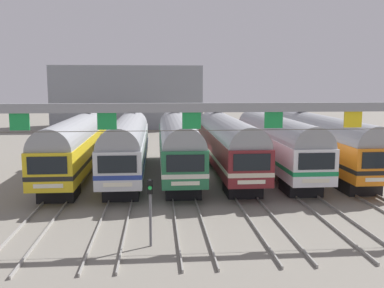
{
  "coord_description": "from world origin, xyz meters",
  "views": [
    {
      "loc": [
        -3.67,
        -33.74,
        7.4
      ],
      "look_at": [
        -0.87,
        -0.11,
        2.57
      ],
      "focal_mm": 39.73,
      "sensor_mm": 36.0,
      "label": 1
    }
  ],
  "objects_px": {
    "commuter_train_maroon": "(227,142)",
    "commuter_train_white": "(276,141)",
    "commuter_train_green": "(178,143)",
    "catenary_gantry": "(233,126)",
    "commuter_train_silver": "(128,143)",
    "commuter_train_orange": "(323,141)",
    "commuter_train_yellow": "(76,144)",
    "yard_signal_mast": "(150,200)"
  },
  "relations": [
    {
      "from": "commuter_train_silver",
      "to": "commuter_train_maroon",
      "type": "distance_m",
      "value": 8.02
    },
    {
      "from": "commuter_train_white",
      "to": "commuter_train_orange",
      "type": "xyz_separation_m",
      "value": [
        4.01,
        0.0,
        0.0
      ]
    },
    {
      "from": "commuter_train_orange",
      "to": "yard_signal_mast",
      "type": "height_order",
      "value": "commuter_train_orange"
    },
    {
      "from": "commuter_train_yellow",
      "to": "commuter_train_orange",
      "type": "bearing_deg",
      "value": 0.0
    },
    {
      "from": "commuter_train_green",
      "to": "commuter_train_white",
      "type": "distance_m",
      "value": 8.02
    },
    {
      "from": "commuter_train_green",
      "to": "catenary_gantry",
      "type": "xyz_separation_m",
      "value": [
        2.01,
        -13.5,
        2.65
      ]
    },
    {
      "from": "yard_signal_mast",
      "to": "commuter_train_silver",
      "type": "bearing_deg",
      "value": 97.59
    },
    {
      "from": "commuter_train_maroon",
      "to": "commuter_train_orange",
      "type": "distance_m",
      "value": 8.02
    },
    {
      "from": "commuter_train_yellow",
      "to": "commuter_train_green",
      "type": "xyz_separation_m",
      "value": [
        8.02,
        0.0,
        0.0
      ]
    },
    {
      "from": "commuter_train_maroon",
      "to": "commuter_train_white",
      "type": "xyz_separation_m",
      "value": [
        4.01,
        -0.0,
        -0.0
      ]
    },
    {
      "from": "commuter_train_yellow",
      "to": "catenary_gantry",
      "type": "height_order",
      "value": "catenary_gantry"
    },
    {
      "from": "commuter_train_white",
      "to": "commuter_train_green",
      "type": "bearing_deg",
      "value": 179.97
    },
    {
      "from": "commuter_train_silver",
      "to": "catenary_gantry",
      "type": "distance_m",
      "value": 15.02
    },
    {
      "from": "commuter_train_maroon",
      "to": "catenary_gantry",
      "type": "bearing_deg",
      "value": -98.45
    },
    {
      "from": "commuter_train_green",
      "to": "commuter_train_maroon",
      "type": "height_order",
      "value": "same"
    },
    {
      "from": "commuter_train_orange",
      "to": "commuter_train_silver",
      "type": "bearing_deg",
      "value": 180.0
    },
    {
      "from": "commuter_train_green",
      "to": "catenary_gantry",
      "type": "relative_size",
      "value": 0.71
    },
    {
      "from": "commuter_train_orange",
      "to": "yard_signal_mast",
      "type": "xyz_separation_m",
      "value": [
        -14.04,
        -15.04,
        -0.51
      ]
    },
    {
      "from": "commuter_train_maroon",
      "to": "catenary_gantry",
      "type": "relative_size",
      "value": 0.71
    },
    {
      "from": "catenary_gantry",
      "to": "yard_signal_mast",
      "type": "bearing_deg",
      "value": -158.98
    },
    {
      "from": "commuter_train_yellow",
      "to": "commuter_train_orange",
      "type": "xyz_separation_m",
      "value": [
        20.05,
        0.0,
        0.0
      ]
    },
    {
      "from": "commuter_train_yellow",
      "to": "commuter_train_maroon",
      "type": "distance_m",
      "value": 12.03
    },
    {
      "from": "commuter_train_silver",
      "to": "commuter_train_yellow",
      "type": "bearing_deg",
      "value": 180.0
    },
    {
      "from": "commuter_train_silver",
      "to": "yard_signal_mast",
      "type": "xyz_separation_m",
      "value": [
        2.01,
        -15.04,
        -0.51
      ]
    },
    {
      "from": "commuter_train_orange",
      "to": "commuter_train_yellow",
      "type": "bearing_deg",
      "value": 180.0
    },
    {
      "from": "commuter_train_maroon",
      "to": "yard_signal_mast",
      "type": "relative_size",
      "value": 5.78
    },
    {
      "from": "commuter_train_orange",
      "to": "commuter_train_white",
      "type": "bearing_deg",
      "value": -179.94
    },
    {
      "from": "commuter_train_silver",
      "to": "commuter_train_green",
      "type": "relative_size",
      "value": 1.0
    },
    {
      "from": "commuter_train_silver",
      "to": "commuter_train_white",
      "type": "xyz_separation_m",
      "value": [
        12.03,
        -0.0,
        -0.0
      ]
    },
    {
      "from": "commuter_train_maroon",
      "to": "catenary_gantry",
      "type": "height_order",
      "value": "catenary_gantry"
    },
    {
      "from": "commuter_train_yellow",
      "to": "commuter_train_silver",
      "type": "relative_size",
      "value": 1.0
    },
    {
      "from": "commuter_train_white",
      "to": "commuter_train_yellow",
      "type": "bearing_deg",
      "value": 179.98
    },
    {
      "from": "commuter_train_silver",
      "to": "catenary_gantry",
      "type": "height_order",
      "value": "catenary_gantry"
    },
    {
      "from": "catenary_gantry",
      "to": "commuter_train_silver",
      "type": "bearing_deg",
      "value": 114.02
    },
    {
      "from": "commuter_train_silver",
      "to": "commuter_train_green",
      "type": "xyz_separation_m",
      "value": [
        4.01,
        0.0,
        0.0
      ]
    },
    {
      "from": "commuter_train_yellow",
      "to": "yard_signal_mast",
      "type": "height_order",
      "value": "commuter_train_yellow"
    },
    {
      "from": "commuter_train_maroon",
      "to": "catenary_gantry",
      "type": "xyz_separation_m",
      "value": [
        -2.01,
        -13.5,
        2.65
      ]
    },
    {
      "from": "commuter_train_yellow",
      "to": "commuter_train_orange",
      "type": "relative_size",
      "value": 1.0
    },
    {
      "from": "commuter_train_green",
      "to": "commuter_train_orange",
      "type": "xyz_separation_m",
      "value": [
        12.03,
        0.0,
        0.0
      ]
    },
    {
      "from": "commuter_train_yellow",
      "to": "commuter_train_orange",
      "type": "distance_m",
      "value": 20.05
    },
    {
      "from": "commuter_train_yellow",
      "to": "commuter_train_white",
      "type": "distance_m",
      "value": 16.04
    },
    {
      "from": "commuter_train_white",
      "to": "yard_signal_mast",
      "type": "relative_size",
      "value": 5.78
    }
  ]
}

